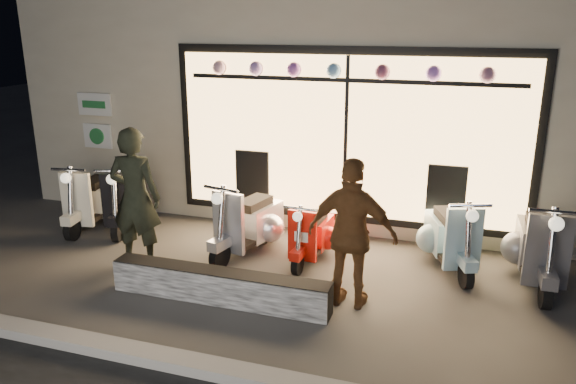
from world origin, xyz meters
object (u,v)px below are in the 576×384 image
Objects in this scene: scooter_silver at (252,221)px; scooter_red at (313,233)px; man at (135,198)px; graffiti_barrier at (220,286)px; woman at (352,234)px.

scooter_red is at bearing 13.81° from scooter_silver.
man reaches higher than scooter_red.
scooter_silver reaches higher than graffiti_barrier.
scooter_red is at bearing 67.01° from graffiti_barrier.
scooter_silver is 1.69m from man.
scooter_silver is 0.79× the size of man.
graffiti_barrier is 1.70m from woman.
scooter_silver is at bearing -31.45° from woman.
scooter_silver is 0.92m from scooter_red.
woman is (0.80, -1.24, 0.54)m from scooter_red.
scooter_silver is 0.85× the size of woman.
woman is at bearing -22.68° from scooter_silver.
man is 3.01m from woman.
man is (-1.28, -0.97, 0.53)m from scooter_silver.
scooter_red is 0.64× the size of man.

